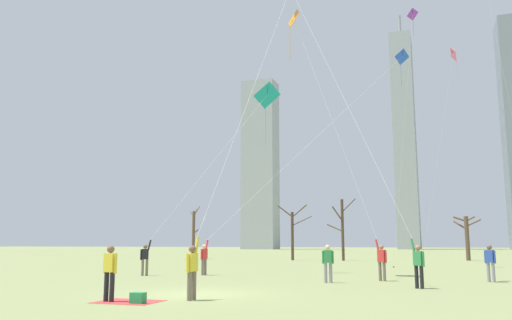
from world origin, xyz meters
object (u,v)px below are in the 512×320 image
(kite_flyer_foreground_right_blue, at_px, (255,206))
(picnic_spot, at_px, (134,299))
(kite_flyer_foreground_left_teal, at_px, (182,208))
(bare_tree_leftmost, at_px, (293,232))
(kite_flyer_far_back_yellow, at_px, (216,202))
(bare_tree_left_of_center, at_px, (342,228))
(kite_flyer_midfield_left_red, at_px, (374,167))
(bare_tree_far_right_edge, at_px, (467,235))
(kite_flyer_midfield_right_orange, at_px, (358,195))
(bare_tree_rightmost, at_px, (194,233))
(bystander_far_off_by_trees, at_px, (490,261))
(bystander_strolling_midfield, at_px, (110,270))
(bystander_watching_nearby, at_px, (328,261))
(distant_kite_drifting_right_purple, at_px, (411,41))
(distant_kite_low_near_trees_pink, at_px, (451,69))

(kite_flyer_foreground_right_blue, height_order, picnic_spot, kite_flyer_foreground_right_blue)
(kite_flyer_foreground_left_teal, distance_m, bare_tree_leftmost, 25.60)
(kite_flyer_far_back_yellow, relative_size, bare_tree_left_of_center, 3.24)
(bare_tree_leftmost, bearing_deg, kite_flyer_midfield_left_red, -68.23)
(kite_flyer_foreground_left_teal, bearing_deg, bare_tree_far_right_edge, 62.47)
(kite_flyer_foreground_right_blue, bearing_deg, kite_flyer_midfield_right_orange, -27.60)
(kite_flyer_foreground_right_blue, xyz_separation_m, kite_flyer_midfield_right_orange, (6.44, -3.36, 0.17))
(bare_tree_left_of_center, bearing_deg, bare_tree_rightmost, 179.05)
(kite_flyer_foreground_right_blue, relative_size, bystander_far_off_by_trees, 9.99)
(kite_flyer_midfield_left_red, xyz_separation_m, bystander_strolling_midfield, (-6.67, -9.08, -4.00))
(bare_tree_left_of_center, bearing_deg, bystander_far_off_by_trees, -66.91)
(bare_tree_leftmost, height_order, bare_tree_rightmost, bare_tree_rightmost)
(kite_flyer_foreground_right_blue, bearing_deg, bare_tree_leftmost, 99.91)
(bystander_watching_nearby, bearing_deg, bare_tree_leftmost, 108.22)
(bystander_strolling_midfield, xyz_separation_m, distant_kite_drifting_right_purple, (7.92, 24.92, 15.57))
(bystander_watching_nearby, height_order, distant_kite_drifting_right_purple, distant_kite_drifting_right_purple)
(kite_flyer_midfield_left_red, distance_m, bare_tree_left_of_center, 29.75)
(kite_flyer_far_back_yellow, distance_m, bare_tree_leftmost, 36.39)
(picnic_spot, xyz_separation_m, bare_tree_left_of_center, (-0.65, 38.00, 3.10))
(distant_kite_low_near_trees_pink, bearing_deg, bare_tree_far_right_edge, 86.00)
(kite_flyer_foreground_right_blue, distance_m, kite_flyer_midfield_right_orange, 7.26)
(bystander_watching_nearby, relative_size, distant_kite_drifting_right_purple, 0.09)
(bystander_strolling_midfield, height_order, bare_tree_far_right_edge, bare_tree_far_right_edge)
(bare_tree_left_of_center, bearing_deg, kite_flyer_foreground_left_teal, -99.29)
(bystander_far_off_by_trees, height_order, bare_tree_left_of_center, bare_tree_left_of_center)
(kite_flyer_midfield_right_orange, distance_m, bystander_far_off_by_trees, 6.42)
(bare_tree_leftmost, bearing_deg, bare_tree_far_right_edge, 15.86)
(kite_flyer_foreground_left_teal, bearing_deg, bystander_watching_nearby, -18.64)
(bystander_watching_nearby, bearing_deg, bystander_strolling_midfield, -115.92)
(bystander_strolling_midfield, xyz_separation_m, bare_tree_leftmost, (-4.82, 37.85, 1.87))
(kite_flyer_far_back_yellow, bearing_deg, bare_tree_far_right_edge, 76.98)
(bystander_far_off_by_trees, distance_m, bare_tree_left_of_center, 28.30)
(kite_flyer_midfield_right_orange, bearing_deg, bystander_far_off_by_trees, 3.92)
(bystander_far_off_by_trees, distance_m, picnic_spot, 15.94)
(kite_flyer_midfield_right_orange, bearing_deg, distant_kite_drifting_right_purple, 80.01)
(kite_flyer_far_back_yellow, relative_size, distant_kite_low_near_trees_pink, 1.18)
(bare_tree_rightmost, bearing_deg, kite_flyer_midfield_left_red, -52.10)
(kite_flyer_far_back_yellow, xyz_separation_m, bare_tree_left_of_center, (-2.23, 35.87, 0.19))
(bystander_strolling_midfield, relative_size, distant_kite_low_near_trees_pink, 0.10)
(kite_flyer_foreground_right_blue, bearing_deg, distant_kite_drifting_right_purple, 48.29)
(kite_flyer_midfield_left_red, distance_m, bystander_strolling_midfield, 11.95)
(picnic_spot, bearing_deg, kite_flyer_midfield_right_orange, 67.72)
(kite_flyer_midfield_right_orange, bearing_deg, bystander_strolling_midfield, -115.50)
(kite_flyer_far_back_yellow, height_order, bare_tree_rightmost, kite_flyer_far_back_yellow)
(picnic_spot, height_order, bare_tree_leftmost, bare_tree_leftmost)
(bare_tree_rightmost, bearing_deg, picnic_spot, -66.15)
(kite_flyer_midfield_left_red, relative_size, kite_flyer_far_back_yellow, 0.86)
(kite_flyer_midfield_left_red, relative_size, bare_tree_rightmost, 2.91)
(kite_flyer_midfield_right_orange, xyz_separation_m, bare_tree_far_right_edge, (6.13, 30.83, -1.51))
(bystander_far_off_by_trees, xyz_separation_m, bare_tree_left_of_center, (-11.06, 25.95, 2.29))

